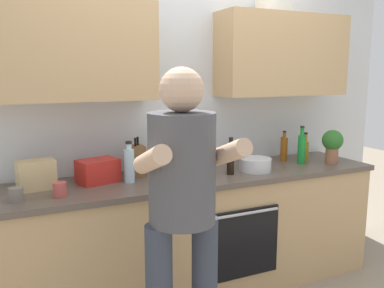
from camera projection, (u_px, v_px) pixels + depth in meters
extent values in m
plane|color=gray|center=(198.00, 288.00, 3.13)|extent=(12.00, 12.00, 0.00)
cube|color=silver|center=(179.00, 122.00, 3.24)|extent=(4.00, 0.06, 2.50)
cube|color=tan|center=(69.00, 51.00, 2.63)|extent=(1.12, 0.32, 0.65)
cube|color=tan|center=(282.00, 55.00, 3.32)|extent=(1.12, 0.32, 0.65)
cylinder|color=silver|center=(274.00, 6.00, 3.22)|extent=(0.30, 0.30, 0.10)
cube|color=tan|center=(198.00, 235.00, 3.06)|extent=(2.80, 0.60, 0.86)
cube|color=brown|center=(198.00, 177.00, 2.98)|extent=(2.84, 0.64, 0.04)
cube|color=black|center=(244.00, 244.00, 2.86)|extent=(0.56, 0.02, 0.50)
cylinder|color=silver|center=(246.00, 213.00, 2.80)|extent=(0.52, 0.02, 0.02)
cylinder|color=#4C4C51|center=(182.00, 168.00, 2.03)|extent=(0.34, 0.34, 0.56)
sphere|color=#D8AD8C|center=(182.00, 90.00, 1.96)|extent=(0.22, 0.22, 0.22)
cylinder|color=#D8AD8C|center=(151.00, 160.00, 1.83)|extent=(0.09, 0.31, 0.19)
cylinder|color=#D8AD8C|center=(229.00, 153.00, 1.99)|extent=(0.09, 0.31, 0.19)
cylinder|color=#198C33|center=(301.00, 150.00, 3.32)|extent=(0.06, 0.06, 0.23)
cylinder|color=#198C33|center=(302.00, 132.00, 3.29)|extent=(0.03, 0.03, 0.06)
cylinder|color=black|center=(302.00, 127.00, 3.29)|extent=(0.04, 0.04, 0.02)
cylinder|color=silver|center=(129.00, 166.00, 2.75)|extent=(0.07, 0.07, 0.23)
cylinder|color=silver|center=(129.00, 147.00, 2.73)|extent=(0.04, 0.04, 0.04)
cylinder|color=black|center=(129.00, 142.00, 2.73)|extent=(0.04, 0.04, 0.02)
cylinder|color=olive|center=(305.00, 151.00, 3.44)|extent=(0.06, 0.06, 0.16)
cylinder|color=olive|center=(305.00, 138.00, 3.42)|extent=(0.03, 0.03, 0.06)
cylinder|color=black|center=(306.00, 133.00, 3.42)|extent=(0.03, 0.03, 0.02)
cylinder|color=black|center=(231.00, 159.00, 2.96)|extent=(0.06, 0.06, 0.23)
cylinder|color=black|center=(231.00, 142.00, 2.94)|extent=(0.03, 0.03, 0.03)
cylinder|color=black|center=(231.00, 138.00, 2.94)|extent=(0.03, 0.03, 0.01)
cylinder|color=red|center=(208.00, 163.00, 2.94)|extent=(0.08, 0.08, 0.18)
cylinder|color=red|center=(208.00, 147.00, 2.92)|extent=(0.03, 0.03, 0.06)
cylinder|color=black|center=(208.00, 142.00, 2.91)|extent=(0.04, 0.04, 0.02)
cylinder|color=#8C4C14|center=(284.00, 149.00, 3.42)|extent=(0.06, 0.06, 0.20)
cylinder|color=#8C4C14|center=(284.00, 135.00, 3.40)|extent=(0.02, 0.02, 0.04)
cylinder|color=black|center=(285.00, 132.00, 3.40)|extent=(0.03, 0.03, 0.01)
cylinder|color=white|center=(187.00, 174.00, 2.80)|extent=(0.08, 0.08, 0.09)
cylinder|color=slate|center=(16.00, 195.00, 2.35)|extent=(0.08, 0.08, 0.08)
cylinder|color=#BF4C47|center=(60.00, 189.00, 2.45)|extent=(0.08, 0.08, 0.09)
cylinder|color=silver|center=(255.00, 164.00, 3.08)|extent=(0.24, 0.24, 0.10)
cube|color=brown|center=(137.00, 161.00, 2.93)|extent=(0.10, 0.14, 0.22)
cylinder|color=black|center=(135.00, 142.00, 2.89)|extent=(0.02, 0.02, 0.06)
cylinder|color=black|center=(138.00, 141.00, 2.93)|extent=(0.02, 0.02, 0.06)
cylinder|color=#9E6647|center=(332.00, 156.00, 3.35)|extent=(0.10, 0.10, 0.12)
sphere|color=#2D6B28|center=(333.00, 140.00, 3.33)|extent=(0.17, 0.17, 0.17)
cube|color=silver|center=(179.00, 159.00, 3.01)|extent=(0.28, 0.24, 0.21)
cube|color=tan|center=(36.00, 175.00, 2.59)|extent=(0.25, 0.18, 0.19)
cube|color=red|center=(98.00, 171.00, 2.76)|extent=(0.30, 0.24, 0.16)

